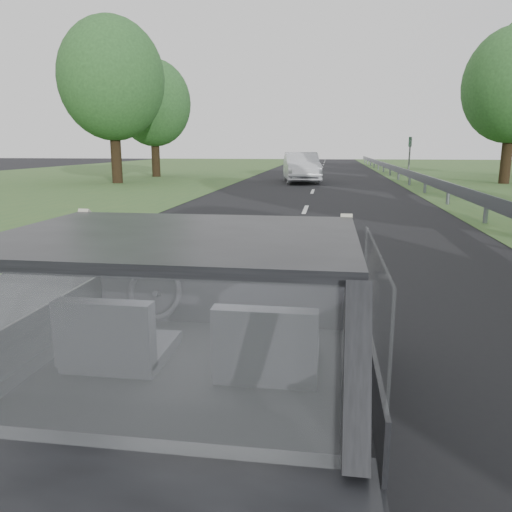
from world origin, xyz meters
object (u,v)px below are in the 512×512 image
(subject_car, at_px, (204,345))
(other_car, at_px, (301,167))
(cat, at_px, (264,258))
(highway_sign, at_px, (409,157))

(subject_car, relative_size, other_car, 0.86)
(subject_car, height_order, cat, subject_car)
(cat, distance_m, other_car, 22.77)
(subject_car, height_order, highway_sign, highway_sign)
(highway_sign, bearing_deg, subject_car, -83.46)
(subject_car, bearing_deg, highway_sign, 79.41)
(cat, bearing_deg, subject_car, -103.89)
(cat, bearing_deg, other_car, 100.41)
(other_car, xyz_separation_m, highway_sign, (6.02, 4.59, 0.41))
(other_car, distance_m, highway_sign, 7.58)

